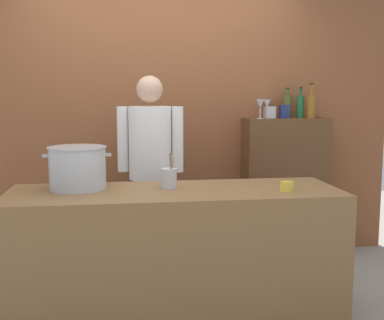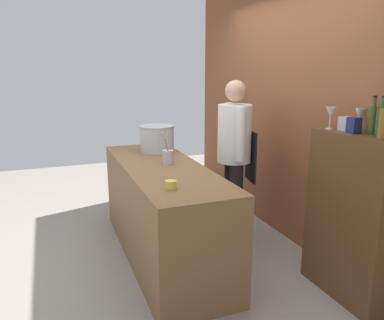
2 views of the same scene
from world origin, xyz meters
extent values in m
plane|color=gray|center=(0.00, 0.00, 0.00)|extent=(8.00, 8.00, 0.00)
cube|color=brown|center=(0.00, 1.40, 1.50)|extent=(4.40, 0.10, 3.00)
cube|color=brown|center=(0.00, 0.00, 0.45)|extent=(2.13, 0.70, 0.90)
cube|color=brown|center=(1.14, 1.19, 0.65)|extent=(0.76, 0.32, 1.30)
cylinder|color=black|center=(-0.02, 0.78, 0.42)|extent=(0.14, 0.14, 0.84)
cylinder|color=black|center=(-0.21, 0.82, 0.42)|extent=(0.14, 0.14, 0.84)
cylinder|color=white|center=(-0.12, 0.80, 1.13)|extent=(0.34, 0.34, 0.58)
cube|color=black|center=(-0.08, 0.97, 0.89)|extent=(0.30, 0.08, 0.52)
cylinder|color=white|center=(0.10, 0.75, 1.16)|extent=(0.09, 0.09, 0.52)
cylinder|color=white|center=(-0.33, 0.84, 1.16)|extent=(0.09, 0.09, 0.52)
sphere|color=tan|center=(-0.12, 0.80, 1.55)|extent=(0.21, 0.21, 0.21)
cylinder|color=#B7BABF|center=(-0.62, 0.13, 1.03)|extent=(0.36, 0.36, 0.27)
cylinder|color=#B7BABF|center=(-0.62, 0.13, 1.17)|extent=(0.38, 0.38, 0.01)
cube|color=#B7BABF|center=(-0.82, 0.13, 1.12)|extent=(0.04, 0.02, 0.02)
cube|color=#B7BABF|center=(-0.42, 0.13, 1.12)|extent=(0.04, 0.02, 0.02)
cylinder|color=#B7BABF|center=(-0.03, 0.07, 0.97)|extent=(0.10, 0.10, 0.13)
cylinder|color=olive|center=(-0.02, 0.06, 1.03)|extent=(0.03, 0.05, 0.22)
cylinder|color=#B7BABF|center=(-0.02, 0.07, 1.02)|extent=(0.02, 0.04, 0.20)
cylinder|color=yellow|center=(0.70, -0.14, 0.93)|extent=(0.09, 0.09, 0.06)
cylinder|color=#8C5919|center=(1.36, 1.15, 1.41)|extent=(0.07, 0.07, 0.21)
cylinder|color=#475123|center=(1.17, 1.24, 1.40)|extent=(0.08, 0.08, 0.20)
cylinder|color=#475123|center=(1.17, 1.24, 1.53)|extent=(0.03, 0.03, 0.07)
cylinder|color=black|center=(1.17, 1.24, 1.57)|extent=(0.03, 0.03, 0.01)
cylinder|color=#1E592D|center=(1.28, 1.21, 1.40)|extent=(0.07, 0.07, 0.20)
cylinder|color=#1E592D|center=(1.28, 1.21, 1.54)|extent=(0.03, 0.03, 0.07)
cylinder|color=black|center=(1.28, 1.21, 1.58)|extent=(0.03, 0.03, 0.01)
cylinder|color=silver|center=(0.99, 1.29, 1.30)|extent=(0.06, 0.06, 0.01)
cylinder|color=silver|center=(0.99, 1.29, 1.34)|extent=(0.01, 0.01, 0.07)
cone|color=silver|center=(0.99, 1.29, 1.42)|extent=(0.08, 0.08, 0.09)
cylinder|color=silver|center=(0.87, 1.11, 1.30)|extent=(0.06, 0.06, 0.01)
cylinder|color=silver|center=(0.87, 1.11, 1.35)|extent=(0.01, 0.01, 0.09)
cone|color=silver|center=(0.87, 1.11, 1.44)|extent=(0.08, 0.08, 0.08)
cube|color=navy|center=(1.10, 1.14, 1.36)|extent=(0.08, 0.08, 0.12)
cube|color=#B2B2B7|center=(0.98, 1.18, 1.35)|extent=(0.09, 0.09, 0.11)
camera|label=1|loc=(-0.31, -2.99, 1.50)|focal=44.55mm
camera|label=2|loc=(3.25, -0.96, 1.76)|focal=35.51mm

